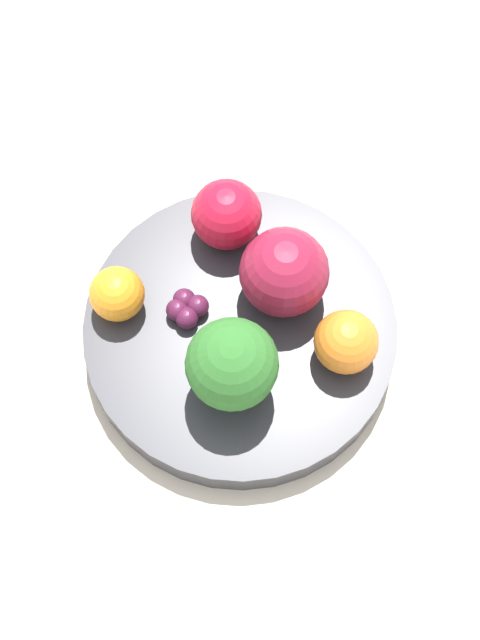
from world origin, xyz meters
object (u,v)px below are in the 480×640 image
Objects in this scene: apple_green at (284,272)px; orange_back at (117,294)px; broccoli at (232,365)px; orange_front at (346,342)px; grape_cluster at (186,308)px; bowl at (240,333)px; apple_red at (226,214)px.

orange_back is at bearing -6.93° from apple_green.
orange_front is at bearing -175.58° from broccoli.
grape_cluster is at bearing -28.14° from orange_front.
orange_back reaches higher than grape_cluster.
grape_cluster reaches higher than bowl.
grape_cluster is (0.02, -0.06, -0.03)m from broccoli.
apple_green is at bearing 173.07° from orange_back.
broccoli reaches higher than grape_cluster.
bowl is at bearing -108.98° from broccoli.
bowl is 7.26× the size of grape_cluster.
bowl is 3.09× the size of broccoli.
orange_back is at bearing -49.07° from broccoli.
bowl is at bearing 157.35° from orange_back.
broccoli is at bearing 71.02° from bowl.
apple_green reaches higher than bowl.
bowl is 0.09m from orange_back.
orange_front reaches higher than orange_back.
grape_cluster is (0.10, -0.05, -0.01)m from orange_front.
grape_cluster is (0.07, 0.00, -0.02)m from apple_green.
orange_back reaches higher than bowl.
broccoli is at bearing 79.84° from apple_red.
orange_front is at bearing 117.75° from apple_red.
broccoli is at bearing 51.08° from apple_green.
grape_cluster is at bearing -71.31° from broccoli.
apple_red is at bearing -63.02° from apple_green.
grape_cluster is at bearing 54.60° from apple_red.
apple_red is at bearing -62.25° from orange_front.
broccoli is 0.08m from orange_front.
apple_green reaches higher than orange_front.
bowl is 5.04× the size of orange_front.
orange_back is 1.27× the size of grape_cluster.
orange_back is (0.07, -0.08, -0.02)m from broccoli.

